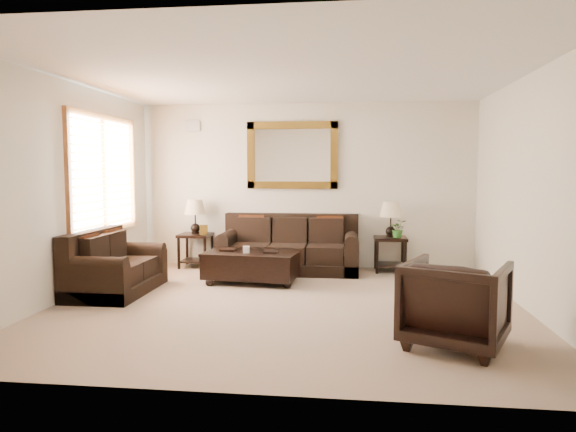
# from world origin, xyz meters

# --- Properties ---
(room) EXTENTS (5.51, 5.01, 2.71)m
(room) POSITION_xyz_m (0.00, 0.00, 1.35)
(room) COLOR tan
(room) RESTS_ON ground
(window) EXTENTS (0.07, 1.96, 1.66)m
(window) POSITION_xyz_m (-2.70, 0.90, 1.55)
(window) COLOR white
(window) RESTS_ON room
(mirror) EXTENTS (1.50, 0.06, 1.10)m
(mirror) POSITION_xyz_m (-0.21, 2.47, 1.85)
(mirror) COLOR #4E290F
(mirror) RESTS_ON room
(air_vent) EXTENTS (0.25, 0.02, 0.18)m
(air_vent) POSITION_xyz_m (-1.90, 2.48, 2.35)
(air_vent) COLOR #999999
(air_vent) RESTS_ON room
(sofa) EXTENTS (2.18, 0.94, 0.89)m
(sofa) POSITION_xyz_m (-0.21, 2.07, 0.32)
(sofa) COLOR black
(sofa) RESTS_ON room
(loveseat) EXTENTS (0.86, 1.45, 0.82)m
(loveseat) POSITION_xyz_m (-2.35, 0.34, 0.30)
(loveseat) COLOR black
(loveseat) RESTS_ON room
(end_table_left) EXTENTS (0.51, 0.51, 1.13)m
(end_table_left) POSITION_xyz_m (-1.79, 2.20, 0.73)
(end_table_left) COLOR black
(end_table_left) RESTS_ON room
(end_table_right) EXTENTS (0.50, 0.50, 1.11)m
(end_table_right) POSITION_xyz_m (1.38, 2.21, 0.72)
(end_table_right) COLOR black
(end_table_right) RESTS_ON room
(coffee_table) EXTENTS (1.38, 0.84, 0.55)m
(coffee_table) POSITION_xyz_m (-0.65, 1.12, 0.28)
(coffee_table) COLOR black
(coffee_table) RESTS_ON room
(armchair) EXTENTS (1.10, 1.07, 0.87)m
(armchair) POSITION_xyz_m (1.69, -1.29, 0.44)
(armchair) COLOR black
(armchair) RESTS_ON floor
(potted_plant) EXTENTS (0.26, 0.29, 0.22)m
(potted_plant) POSITION_xyz_m (1.49, 2.12, 0.66)
(potted_plant) COLOR #25541C
(potted_plant) RESTS_ON end_table_right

